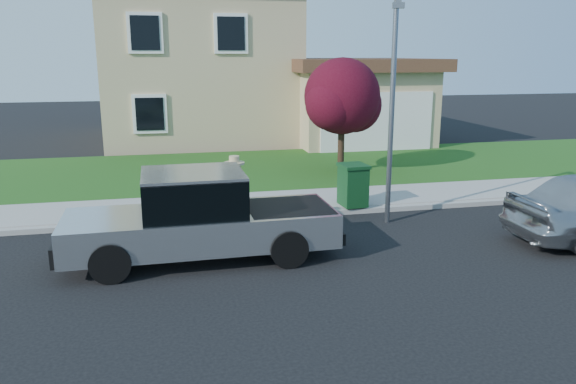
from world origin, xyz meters
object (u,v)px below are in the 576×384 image
at_px(trash_bin, 353,185).
at_px(street_lamp, 392,101).
at_px(pickup_truck, 200,219).
at_px(ornamental_tree, 343,100).
at_px(woman, 235,199).

bearing_deg(trash_bin, street_lamp, -72.46).
xyz_separation_m(pickup_truck, street_lamp, (4.40, 1.44, 2.02)).
relative_size(ornamental_tree, street_lamp, 0.74).
distance_m(pickup_truck, street_lamp, 5.05).
distance_m(ornamental_tree, trash_bin, 4.63).
xyz_separation_m(ornamental_tree, trash_bin, (-1.04, -4.15, -1.75)).
distance_m(ornamental_tree, street_lamp, 5.35).
distance_m(woman, street_lamp, 4.11).
height_order(ornamental_tree, trash_bin, ornamental_tree).
distance_m(pickup_truck, ornamental_tree, 8.54).
bearing_deg(pickup_truck, woman, 54.45).
xyz_separation_m(pickup_truck, ornamental_tree, (4.97, 6.74, 1.63)).
relative_size(ornamental_tree, trash_bin, 3.49).
bearing_deg(ornamental_tree, trash_bin, -104.04).
height_order(woman, trash_bin, woman).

